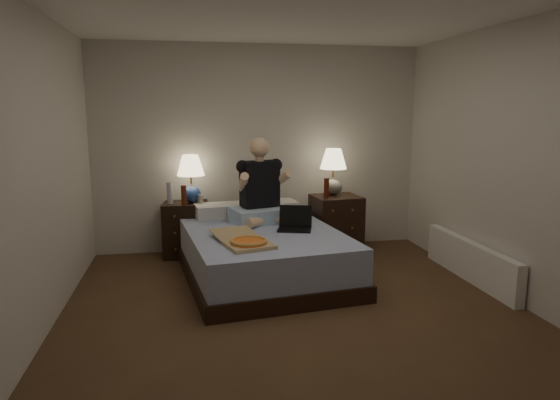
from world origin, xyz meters
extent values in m
cube|color=brown|center=(0.00, 0.00, 0.00)|extent=(4.00, 4.50, 0.00)
cube|color=white|center=(0.00, 0.00, 2.50)|extent=(4.00, 4.50, 0.00)
cube|color=silver|center=(0.00, 2.25, 1.25)|extent=(4.00, 0.00, 2.50)
cube|color=silver|center=(0.00, -2.25, 1.25)|extent=(4.00, 0.00, 2.50)
cube|color=silver|center=(-2.00, 0.00, 1.25)|extent=(0.00, 4.50, 2.50)
cube|color=silver|center=(2.00, 0.00, 1.25)|extent=(0.00, 4.50, 2.50)
cube|color=#586EB0|center=(-0.14, 1.11, 0.25)|extent=(1.73, 2.16, 0.50)
cube|color=black|center=(-0.93, 2.05, 0.32)|extent=(0.54, 0.50, 0.65)
cube|color=black|center=(0.86, 1.82, 0.35)|extent=(0.59, 0.55, 0.70)
cylinder|color=#B4BCCA|center=(-1.09, 2.01, 0.77)|extent=(0.07, 0.07, 0.25)
cylinder|color=#B9B8B4|center=(-0.75, 1.96, 0.70)|extent=(0.07, 0.07, 0.10)
cylinder|color=#581D0C|center=(-0.93, 1.88, 0.76)|extent=(0.06, 0.06, 0.23)
cylinder|color=#551D0C|center=(0.71, 1.75, 0.82)|extent=(0.06, 0.06, 0.23)
cube|color=white|center=(1.93, 0.62, 0.20)|extent=(0.10, 1.60, 0.40)
camera|label=1|loc=(-0.89, -3.83, 1.73)|focal=32.00mm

